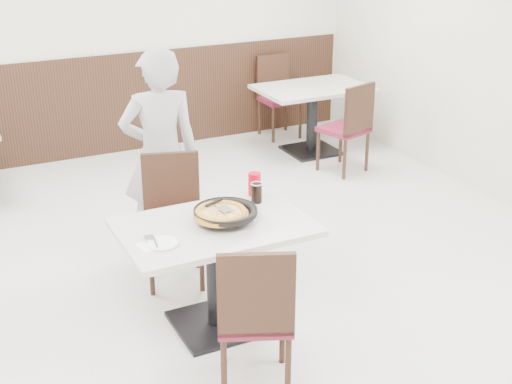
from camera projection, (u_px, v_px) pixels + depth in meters
name	position (u px, v px, depth m)	size (l,w,h in m)	color
floor	(234.00, 299.00, 5.10)	(7.00, 7.00, 0.00)	#ABABA7
wall_back	(94.00, 27.00, 7.47)	(6.00, 0.04, 2.80)	beige
wainscot_back	(101.00, 106.00, 7.77)	(5.90, 0.03, 1.10)	black
main_table	(216.00, 276.00, 4.64)	(1.20, 0.80, 0.75)	#BDB8B0
chair_near	(254.00, 313.00, 4.05)	(0.42, 0.42, 0.95)	black
chair_far	(174.00, 223.00, 5.17)	(0.42, 0.42, 0.95)	black
trivet	(218.00, 221.00, 4.51)	(0.12, 0.12, 0.04)	black
pizza_pan	(226.00, 216.00, 4.52)	(0.34, 0.34, 0.01)	black
pizza	(221.00, 215.00, 4.49)	(0.35, 0.35, 0.02)	#BC8134
pizza_server	(224.00, 209.00, 4.50)	(0.08, 0.10, 0.00)	silver
napkin	(151.00, 245.00, 4.23)	(0.15, 0.15, 0.00)	white
side_plate	(163.00, 243.00, 4.23)	(0.18, 0.18, 0.01)	white
fork	(155.00, 242.00, 4.23)	(0.01, 0.14, 0.00)	silver
cola_glass	(257.00, 193.00, 4.80)	(0.07, 0.07, 0.13)	black
red_cup	(254.00, 184.00, 4.92)	(0.09, 0.09, 0.16)	#BA0013
diner_person	(160.00, 155.00, 5.46)	(0.61, 0.40, 1.67)	#AFAEB3
bg_table_right	(312.00, 120.00, 7.91)	(1.20, 0.80, 0.75)	#BDB8B0
bg_chair_right_near	(344.00, 127.00, 7.32)	(0.42, 0.42, 0.95)	black
bg_chair_right_far	(280.00, 98.00, 8.39)	(0.42, 0.42, 0.95)	black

